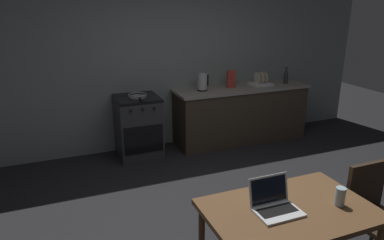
{
  "coord_description": "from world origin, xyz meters",
  "views": [
    {
      "loc": [
        -1.59,
        -2.75,
        2.15
      ],
      "look_at": [
        -0.1,
        0.94,
        0.84
      ],
      "focal_mm": 33.69,
      "sensor_mm": 36.0,
      "label": 1
    }
  ],
  "objects_px": {
    "frying_pan": "(138,96)",
    "laptop": "(275,205)",
    "stove_oven": "(138,127)",
    "dining_table": "(289,218)",
    "cereal_box": "(231,79)",
    "electric_kettle": "(202,82)",
    "drinking_glass": "(340,197)",
    "bottle": "(286,76)",
    "dish_rack": "(261,82)",
    "chair": "(372,210)"
  },
  "relations": [
    {
      "from": "dish_rack",
      "to": "stove_oven",
      "type": "bearing_deg",
      "value": -179.93
    },
    {
      "from": "dining_table",
      "to": "dish_rack",
      "type": "relative_size",
      "value": 3.55
    },
    {
      "from": "chair",
      "to": "frying_pan",
      "type": "xyz_separation_m",
      "value": [
        -1.23,
        2.94,
        0.39
      ]
    },
    {
      "from": "frying_pan",
      "to": "dish_rack",
      "type": "xyz_separation_m",
      "value": [
        2.0,
        0.03,
        0.02
      ]
    },
    {
      "from": "chair",
      "to": "cereal_box",
      "type": "distance_m",
      "value": 3.04
    },
    {
      "from": "electric_kettle",
      "to": "drinking_glass",
      "type": "distance_m",
      "value": 3.1
    },
    {
      "from": "dish_rack",
      "to": "frying_pan",
      "type": "bearing_deg",
      "value": -179.19
    },
    {
      "from": "dining_table",
      "to": "cereal_box",
      "type": "bearing_deg",
      "value": 69.89
    },
    {
      "from": "electric_kettle",
      "to": "bottle",
      "type": "distance_m",
      "value": 1.45
    },
    {
      "from": "bottle",
      "to": "electric_kettle",
      "type": "bearing_deg",
      "value": 178.02
    },
    {
      "from": "chair",
      "to": "drinking_glass",
      "type": "xyz_separation_m",
      "value": [
        -0.49,
        -0.11,
        0.29
      ]
    },
    {
      "from": "electric_kettle",
      "to": "bottle",
      "type": "xyz_separation_m",
      "value": [
        1.45,
        -0.05,
        -0.01
      ]
    },
    {
      "from": "frying_pan",
      "to": "cereal_box",
      "type": "distance_m",
      "value": 1.49
    },
    {
      "from": "electric_kettle",
      "to": "cereal_box",
      "type": "height_order",
      "value": "electric_kettle"
    },
    {
      "from": "frying_pan",
      "to": "chair",
      "type": "bearing_deg",
      "value": -67.3
    },
    {
      "from": "cereal_box",
      "to": "dish_rack",
      "type": "height_order",
      "value": "cereal_box"
    },
    {
      "from": "dish_rack",
      "to": "drinking_glass",
      "type": "bearing_deg",
      "value": -112.31
    },
    {
      "from": "cereal_box",
      "to": "dish_rack",
      "type": "bearing_deg",
      "value": -2.19
    },
    {
      "from": "dining_table",
      "to": "cereal_box",
      "type": "height_order",
      "value": "cereal_box"
    },
    {
      "from": "stove_oven",
      "to": "dining_table",
      "type": "bearing_deg",
      "value": -82.61
    },
    {
      "from": "chair",
      "to": "dining_table",
      "type": "bearing_deg",
      "value": 178.96
    },
    {
      "from": "stove_oven",
      "to": "chair",
      "type": "bearing_deg",
      "value": -67.38
    },
    {
      "from": "stove_oven",
      "to": "dining_table",
      "type": "height_order",
      "value": "stove_oven"
    },
    {
      "from": "bottle",
      "to": "drinking_glass",
      "type": "relative_size",
      "value": 1.84
    },
    {
      "from": "stove_oven",
      "to": "dining_table",
      "type": "distance_m",
      "value": 3.01
    },
    {
      "from": "chair",
      "to": "frying_pan",
      "type": "distance_m",
      "value": 3.21
    },
    {
      "from": "bottle",
      "to": "dish_rack",
      "type": "relative_size",
      "value": 0.76
    },
    {
      "from": "dining_table",
      "to": "cereal_box",
      "type": "distance_m",
      "value": 3.22
    },
    {
      "from": "frying_pan",
      "to": "drinking_glass",
      "type": "height_order",
      "value": "frying_pan"
    },
    {
      "from": "dining_table",
      "to": "chair",
      "type": "height_order",
      "value": "chair"
    },
    {
      "from": "cereal_box",
      "to": "bottle",
      "type": "bearing_deg",
      "value": -4.16
    },
    {
      "from": "chair",
      "to": "electric_kettle",
      "type": "height_order",
      "value": "electric_kettle"
    },
    {
      "from": "laptop",
      "to": "cereal_box",
      "type": "bearing_deg",
      "value": 69.33
    },
    {
      "from": "stove_oven",
      "to": "laptop",
      "type": "distance_m",
      "value": 2.99
    },
    {
      "from": "laptop",
      "to": "dish_rack",
      "type": "bearing_deg",
      "value": 61.1
    },
    {
      "from": "electric_kettle",
      "to": "bottle",
      "type": "bearing_deg",
      "value": -1.98
    },
    {
      "from": "dining_table",
      "to": "electric_kettle",
      "type": "bearing_deg",
      "value": 78.4
    },
    {
      "from": "dining_table",
      "to": "laptop",
      "type": "xyz_separation_m",
      "value": [
        -0.12,
        0.02,
        0.12
      ]
    },
    {
      "from": "stove_oven",
      "to": "cereal_box",
      "type": "bearing_deg",
      "value": 0.87
    },
    {
      "from": "bottle",
      "to": "dish_rack",
      "type": "distance_m",
      "value": 0.45
    },
    {
      "from": "bottle",
      "to": "cereal_box",
      "type": "relative_size",
      "value": 0.98
    },
    {
      "from": "chair",
      "to": "bottle",
      "type": "height_order",
      "value": "bottle"
    },
    {
      "from": "chair",
      "to": "electric_kettle",
      "type": "distance_m",
      "value": 3.02
    },
    {
      "from": "frying_pan",
      "to": "laptop",
      "type": "bearing_deg",
      "value": -84.84
    },
    {
      "from": "dining_table",
      "to": "dish_rack",
      "type": "distance_m",
      "value": 3.41
    },
    {
      "from": "dining_table",
      "to": "bottle",
      "type": "xyz_separation_m",
      "value": [
        2.06,
        2.93,
        0.34
      ]
    },
    {
      "from": "laptop",
      "to": "electric_kettle",
      "type": "bearing_deg",
      "value": 77.68
    },
    {
      "from": "chair",
      "to": "laptop",
      "type": "distance_m",
      "value": 1.0
    },
    {
      "from": "dining_table",
      "to": "drinking_glass",
      "type": "distance_m",
      "value": 0.4
    },
    {
      "from": "electric_kettle",
      "to": "stove_oven",
      "type": "bearing_deg",
      "value": -179.86
    }
  ]
}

